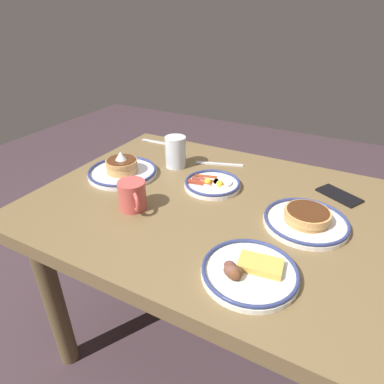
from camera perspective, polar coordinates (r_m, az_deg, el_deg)
The scene contains 11 objects.
ground_plane at distance 1.62m, azimuth 2.81°, elevation -24.52°, with size 6.00×6.00×0.00m, color #3F2F35.
dining_table at distance 1.16m, azimuth 3.58°, elevation -6.07°, with size 1.19×0.90×0.73m.
plate_near_main at distance 1.30m, azimuth -12.00°, elevation 3.80°, with size 0.26×0.26×0.10m.
plate_center_pancakes at distance 1.04m, azimuth 19.20°, elevation -4.58°, with size 0.25×0.25×0.05m.
plate_far_companion at distance 1.19m, azimuth 3.55°, elevation 1.46°, with size 0.20×0.20×0.04m.
plate_far_side at distance 0.83m, azimuth 9.92°, elevation -13.40°, with size 0.24×0.24×0.05m.
coffee_mug at distance 1.06m, azimuth -10.30°, elevation -0.54°, with size 0.11×0.10×0.09m.
drinking_glass at distance 1.33m, azimuth -2.86°, elevation 6.71°, with size 0.08×0.08×0.13m.
cell_phone at distance 1.24m, azimuth 24.18°, elevation -0.53°, with size 0.14×0.07×0.01m, color black.
fork_near at distance 1.37m, azimuth 4.73°, elevation 4.88°, with size 0.19×0.08×0.01m.
fork_far at distance 1.59m, azimuth -5.64°, elevation 8.54°, with size 0.19×0.03×0.01m.
Camera 1 is at (-0.38, 0.86, 1.31)m, focal length 30.71 mm.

